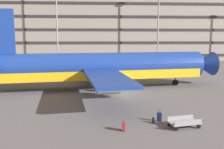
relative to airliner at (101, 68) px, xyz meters
name	(u,v)px	position (x,y,z in m)	size (l,w,h in m)	color
ground_plane	(121,93)	(2.70, -3.13, -3.13)	(600.00, 600.00, 0.00)	#5B5B60
terminal_structure	(107,31)	(2.70, 50.84, 6.75)	(168.39, 20.58, 19.75)	gray
airliner	(101,68)	(0.00, 0.00, 0.00)	(36.78, 29.67, 11.27)	navy
light_mast_left	(57,12)	(-11.88, 35.18, 11.32)	(1.80, 0.50, 25.42)	gray
light_mast_center_left	(158,17)	(16.93, 35.18, 10.25)	(1.80, 0.50, 23.33)	gray
suitcase_laid_flat	(159,117)	(5.07, -14.76, -2.69)	(0.47, 0.35, 0.98)	navy
suitcase_purple	(123,126)	(1.60, -16.84, -2.75)	(0.27, 0.49, 0.88)	#B21E23
backpack_silver	(154,120)	(4.47, -15.09, -2.89)	(0.30, 0.34, 0.55)	black
baggage_cart	(184,122)	(6.78, -16.34, -2.70)	(3.37, 1.80, 0.82)	gray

